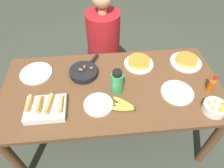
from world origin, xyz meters
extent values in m
plane|color=#383D33|center=(0.00, 0.00, 0.00)|extent=(14.00, 14.00, 0.00)
cube|color=brown|center=(0.00, 0.00, 0.72)|extent=(1.72, 0.83, 0.03)
cylinder|color=brown|center=(-0.80, -0.36, 0.35)|extent=(0.07, 0.07, 0.70)
cylinder|color=brown|center=(0.80, -0.36, 0.35)|extent=(0.07, 0.07, 0.70)
cylinder|color=brown|center=(-0.80, 0.36, 0.35)|extent=(0.07, 0.07, 0.70)
cylinder|color=brown|center=(0.80, 0.36, 0.35)|extent=(0.07, 0.07, 0.70)
ellipsoid|color=gold|center=(0.07, -0.18, 0.75)|extent=(0.17, 0.15, 0.04)
ellipsoid|color=gold|center=(0.07, -0.21, 0.75)|extent=(0.16, 0.09, 0.03)
ellipsoid|color=gold|center=(0.06, -0.23, 0.75)|extent=(0.18, 0.06, 0.04)
cylinder|color=#4C3819|center=(0.14, -0.24, 0.75)|extent=(0.02, 0.02, 0.04)
cube|color=silver|center=(-0.48, -0.19, 0.76)|extent=(0.28, 0.21, 0.05)
cube|color=#ED8E4C|center=(-0.59, -0.16, 0.80)|extent=(0.03, 0.13, 0.05)
cube|color=#ED8E4C|center=(-0.52, -0.18, 0.81)|extent=(0.02, 0.12, 0.05)
cube|color=#ED8E4C|center=(-0.45, -0.18, 0.81)|extent=(0.05, 0.15, 0.05)
cube|color=#ED8E4C|center=(-0.37, -0.18, 0.80)|extent=(0.03, 0.13, 0.04)
cylinder|color=black|center=(-0.22, 0.16, 0.74)|extent=(0.23, 0.23, 0.01)
cylinder|color=black|center=(-0.22, 0.16, 0.77)|extent=(0.23, 0.23, 0.04)
cylinder|color=black|center=(-0.13, 0.31, 0.77)|extent=(0.08, 0.12, 0.02)
ellipsoid|color=brown|center=(-0.24, 0.15, 0.80)|extent=(0.05, 0.05, 0.03)
ellipsoid|color=brown|center=(-0.21, 0.18, 0.80)|extent=(0.03, 0.04, 0.03)
ellipsoid|color=brown|center=(-0.15, 0.16, 0.80)|extent=(0.04, 0.03, 0.03)
cylinder|color=silver|center=(0.26, 0.24, 0.74)|extent=(0.25, 0.25, 0.02)
cylinder|color=gold|center=(0.26, 0.24, 0.77)|extent=(0.19, 0.19, 0.04)
cylinder|color=#AB7427|center=(0.26, 0.24, 0.79)|extent=(0.18, 0.18, 0.00)
cylinder|color=silver|center=(0.67, 0.22, 0.74)|extent=(0.27, 0.27, 0.02)
cylinder|color=gold|center=(0.67, 0.22, 0.77)|extent=(0.19, 0.19, 0.04)
cylinder|color=#AB7427|center=(0.67, 0.22, 0.79)|extent=(0.18, 0.18, 0.00)
cylinder|color=silver|center=(0.49, -0.11, 0.74)|extent=(0.25, 0.25, 0.02)
cylinder|color=silver|center=(0.46, -0.11, 0.75)|extent=(0.12, 0.05, 0.01)
cube|color=silver|center=(0.54, -0.08, 0.75)|extent=(0.05, 0.04, 0.00)
cylinder|color=silver|center=(-0.12, -0.17, 0.74)|extent=(0.21, 0.21, 0.02)
cylinder|color=silver|center=(-0.09, -0.18, 0.75)|extent=(0.11, 0.02, 0.01)
cube|color=silver|center=(-0.17, -0.18, 0.75)|extent=(0.04, 0.03, 0.00)
cylinder|color=silver|center=(-0.61, 0.20, 0.74)|extent=(0.26, 0.26, 0.02)
cylinder|color=silver|center=(-0.61, 0.23, 0.75)|extent=(0.01, 0.13, 0.01)
cube|color=silver|center=(-0.61, 0.14, 0.75)|extent=(0.02, 0.05, 0.00)
cylinder|color=silver|center=(0.69, -0.29, 0.77)|extent=(0.16, 0.16, 0.06)
cone|color=#F4A819|center=(0.70, -0.26, 0.81)|extent=(0.04, 0.03, 0.04)
cone|color=#F4A819|center=(0.65, -0.27, 0.81)|extent=(0.03, 0.04, 0.04)
cone|color=#F4A819|center=(0.66, -0.32, 0.81)|extent=(0.04, 0.04, 0.04)
cone|color=#F4A819|center=(0.70, -0.34, 0.82)|extent=(0.05, 0.04, 0.05)
cylinder|color=#2D9351|center=(0.03, -0.04, 0.82)|extent=(0.09, 0.09, 0.17)
cylinder|color=black|center=(0.03, -0.04, 0.92)|extent=(0.07, 0.07, 0.03)
cylinder|color=#C64C0F|center=(0.74, -0.11, 0.78)|extent=(0.05, 0.05, 0.10)
cone|color=#C64C0F|center=(0.74, -0.11, 0.85)|extent=(0.05, 0.05, 0.03)
cylinder|color=red|center=(0.74, -0.11, 0.88)|extent=(0.03, 0.03, 0.03)
cube|color=black|center=(-0.02, 0.67, 0.23)|extent=(0.36, 0.36, 0.47)
cylinder|color=maroon|center=(-0.02, 0.67, 0.73)|extent=(0.33, 0.33, 0.53)
cylinder|color=tan|center=(-0.02, 0.67, 1.02)|extent=(0.08, 0.08, 0.05)
camera|label=1|loc=(-0.10, -1.04, 1.91)|focal=32.00mm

